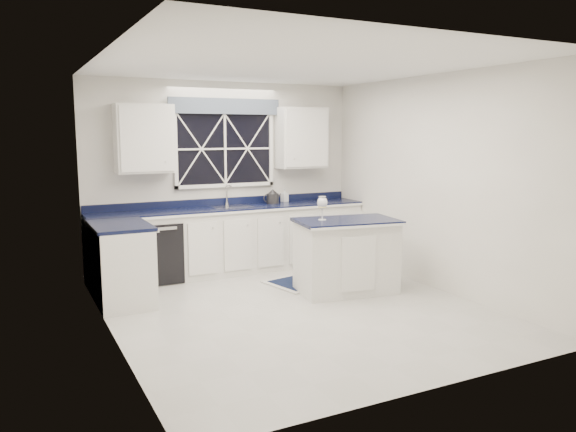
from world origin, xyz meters
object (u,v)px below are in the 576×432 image
dishwasher (156,251)px  faucet (227,194)px  island (346,256)px  kettle (273,197)px  wine_glass (322,204)px  soap_bottle (285,195)px

dishwasher → faucet: 1.31m
dishwasher → island: bearing=-38.8°
dishwasher → kettle: bearing=3.2°
dishwasher → faucet: bearing=10.0°
faucet → wine_glass: bearing=-70.9°
dishwasher → wine_glass: wine_glass is taller
dishwasher → soap_bottle: bearing=6.0°
island → soap_bottle: soap_bottle is taller
dishwasher → soap_bottle: soap_bottle is taller
wine_glass → faucet: bearing=109.1°
dishwasher → island: (1.99, -1.60, 0.05)m
island → faucet: bearing=124.7°
faucet → island: bearing=-63.7°
dishwasher → soap_bottle: (2.03, 0.21, 0.63)m
island → soap_bottle: 1.90m
soap_bottle → island: bearing=-91.5°
dishwasher → wine_glass: (1.69, -1.51, 0.71)m
faucet → wine_glass: size_ratio=1.03×
dishwasher → soap_bottle: size_ratio=4.11×
dishwasher → kettle: kettle is taller
wine_glass → soap_bottle: size_ratio=1.47×
kettle → wine_glass: bearing=-97.5°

